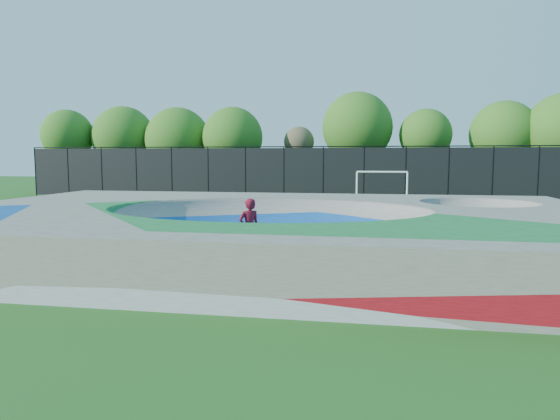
# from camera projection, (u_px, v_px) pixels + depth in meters

# --- Properties ---
(ground) EXTENTS (120.00, 120.00, 0.00)m
(ground) POSITION_uv_depth(u_px,v_px,m) (267.00, 251.00, 16.98)
(ground) COLOR #195016
(ground) RESTS_ON ground
(skate_deck) EXTENTS (22.00, 14.00, 1.50)m
(skate_deck) POSITION_uv_depth(u_px,v_px,m) (267.00, 229.00, 16.90)
(skate_deck) COLOR gray
(skate_deck) RESTS_ON ground
(skater) EXTENTS (0.83, 0.79, 1.90)m
(skater) POSITION_uv_depth(u_px,v_px,m) (249.00, 229.00, 15.67)
(skater) COLOR red
(skater) RESTS_ON ground
(skateboard) EXTENTS (0.72, 0.70, 0.05)m
(skateboard) POSITION_uv_depth(u_px,v_px,m) (249.00, 258.00, 15.77)
(skateboard) COLOR black
(skateboard) RESTS_ON ground
(soccer_goal) EXTENTS (3.45, 0.12, 2.28)m
(soccer_goal) POSITION_uv_depth(u_px,v_px,m) (382.00, 181.00, 33.61)
(soccer_goal) COLOR white
(soccer_goal) RESTS_ON ground
(fence) EXTENTS (48.09, 0.09, 4.04)m
(fence) POSITION_uv_depth(u_px,v_px,m) (323.00, 172.00, 37.33)
(fence) COLOR black
(fence) RESTS_ON ground
(treeline) EXTENTS (52.70, 7.24, 8.68)m
(treeline) POSITION_uv_depth(u_px,v_px,m) (332.00, 134.00, 41.80)
(treeline) COLOR #432A21
(treeline) RESTS_ON ground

